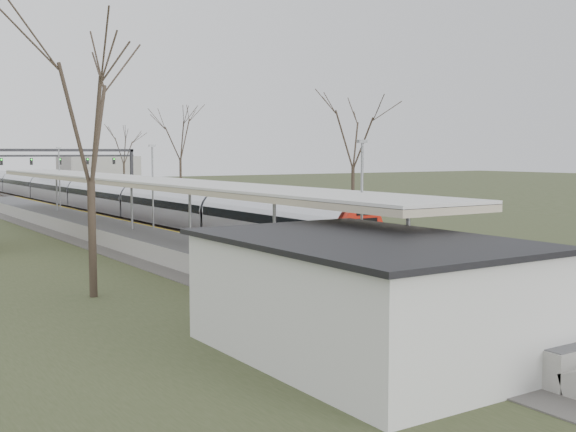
# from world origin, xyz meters

# --- Properties ---
(track_bed) EXTENTS (24.00, 160.00, 0.22)m
(track_bed) POSITION_xyz_m (0.26, 55.00, 0.06)
(track_bed) COLOR #474442
(track_bed) RESTS_ON ground
(platform) EXTENTS (3.50, 69.00, 1.00)m
(platform) POSITION_xyz_m (-9.05, 37.50, 0.50)
(platform) COLOR #9E9B93
(platform) RESTS_ON ground
(canopy) EXTENTS (4.10, 50.00, 3.11)m
(canopy) POSITION_xyz_m (-9.05, 32.99, 3.93)
(canopy) COLOR slate
(canopy) RESTS_ON platform
(station_building) EXTENTS (6.00, 9.00, 3.20)m
(station_building) POSITION_xyz_m (-12.50, 8.00, 1.60)
(station_building) COLOR silver
(station_building) RESTS_ON ground
(signal_gantry) EXTENTS (21.00, 0.59, 6.08)m
(signal_gantry) POSITION_xyz_m (0.29, 84.99, 4.91)
(signal_gantry) COLOR black
(signal_gantry) RESTS_ON ground
(tree_west_near) EXTENTS (5.00, 5.00, 10.30)m
(tree_west_near) POSITION_xyz_m (-16.00, 20.00, 7.29)
(tree_west_near) COLOR #2D231C
(tree_west_near) RESTS_ON ground
(tree_east_far) EXTENTS (5.00, 5.00, 10.30)m
(tree_east_far) POSITION_xyz_m (14.00, 42.00, 7.29)
(tree_east_far) COLOR #2D231C
(tree_east_far) RESTS_ON ground
(train_near) EXTENTS (2.62, 90.21, 3.05)m
(train_near) POSITION_xyz_m (-2.50, 65.17, 1.48)
(train_near) COLOR #AFB2BA
(train_near) RESTS_ON ground
(train_far) EXTENTS (2.62, 45.21, 3.05)m
(train_far) POSITION_xyz_m (4.50, 83.68, 1.48)
(train_far) COLOR #AFB2BA
(train_far) RESTS_ON ground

